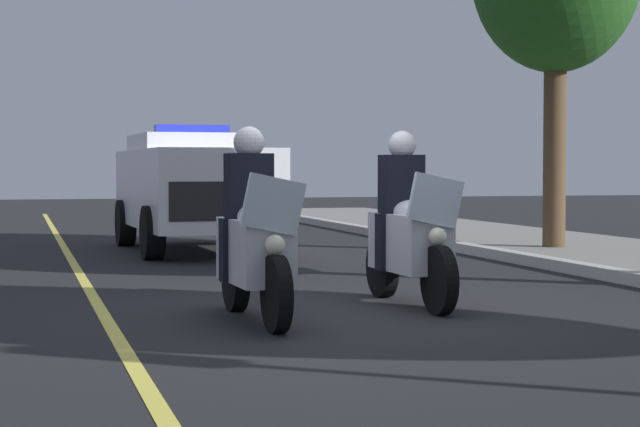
% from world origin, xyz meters
% --- Properties ---
extents(ground_plane, '(80.00, 80.00, 0.00)m').
position_xyz_m(ground_plane, '(0.00, 0.00, 0.00)').
color(ground_plane, black).
extents(lane_stripe_center, '(48.00, 0.12, 0.01)m').
position_xyz_m(lane_stripe_center, '(0.00, -2.13, 0.00)').
color(lane_stripe_center, '#E0D14C').
rests_on(lane_stripe_center, ground).
extents(police_motorcycle_lead_left, '(2.14, 0.58, 1.72)m').
position_xyz_m(police_motorcycle_lead_left, '(0.13, -0.88, 0.70)').
color(police_motorcycle_lead_left, black).
rests_on(police_motorcycle_lead_left, ground).
extents(police_motorcycle_lead_right, '(2.14, 0.58, 1.72)m').
position_xyz_m(police_motorcycle_lead_right, '(-0.58, 0.81, 0.70)').
color(police_motorcycle_lead_right, black).
rests_on(police_motorcycle_lead_right, ground).
extents(police_suv, '(4.97, 2.21, 2.05)m').
position_xyz_m(police_suv, '(-8.29, -0.13, 1.07)').
color(police_suv, silver).
rests_on(police_suv, ground).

